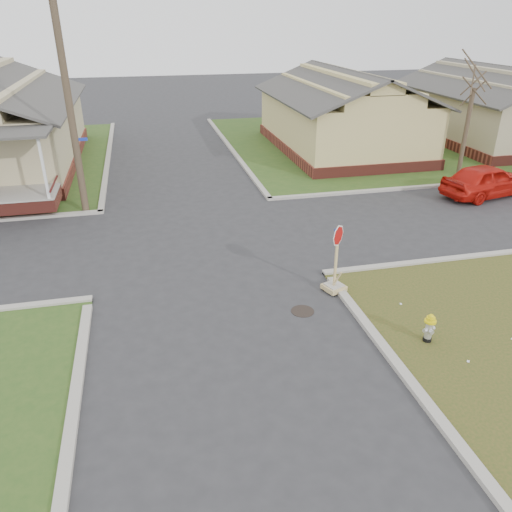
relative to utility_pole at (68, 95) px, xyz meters
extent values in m
plane|color=#2C2C2F|center=(4.20, -8.90, -4.66)|extent=(120.00, 120.00, 0.00)
cube|color=#2D4D1B|center=(26.20, 9.10, -4.64)|extent=(37.00, 19.00, 0.05)
cylinder|color=black|center=(6.40, -9.40, -4.66)|extent=(0.64, 0.64, 0.01)
cube|color=maroon|center=(14.20, 7.60, -4.36)|extent=(7.20, 11.20, 0.60)
cube|color=#DECC83|center=(14.20, 7.60, -2.76)|extent=(7.00, 11.00, 2.60)
cube|color=maroon|center=(24.20, 7.60, -4.36)|extent=(7.20, 11.20, 0.60)
cube|color=tan|center=(24.20, 7.60, -2.76)|extent=(7.00, 11.00, 2.60)
cylinder|color=#3C2F22|center=(0.00, 0.00, -0.16)|extent=(0.28, 0.28, 9.00)
cylinder|color=#3C2F22|center=(18.20, 1.30, -2.51)|extent=(0.22, 0.22, 4.20)
cylinder|color=black|center=(8.98, -11.48, -4.56)|extent=(0.21, 0.21, 0.10)
cylinder|color=silver|center=(8.98, -11.48, -4.29)|extent=(0.18, 0.18, 0.44)
sphere|color=silver|center=(8.98, -11.48, -4.07)|extent=(0.18, 0.18, 0.18)
cylinder|color=yellow|center=(8.98, -11.48, -4.03)|extent=(0.29, 0.29, 0.06)
cylinder|color=yellow|center=(8.98, -11.48, -3.96)|extent=(0.21, 0.21, 0.10)
sphere|color=yellow|center=(8.98, -11.48, -3.91)|extent=(0.14, 0.14, 0.14)
cube|color=tan|center=(7.65, -8.52, -4.54)|extent=(0.57, 0.57, 0.14)
cube|color=#AAA49C|center=(7.65, -8.52, -4.45)|extent=(0.46, 0.46, 0.04)
cube|color=tan|center=(7.65, -8.52, -3.55)|extent=(0.08, 0.04, 1.94)
cylinder|color=#AA0B0B|center=(7.65, -8.56, -2.86)|extent=(0.52, 0.23, 0.55)
cylinder|color=white|center=(7.65, -8.55, -2.86)|extent=(0.59, 0.26, 0.63)
imported|color=red|center=(17.37, -1.98, -3.93)|extent=(4.57, 2.56, 1.47)
camera|label=1|loc=(2.50, -20.54, 2.74)|focal=35.00mm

